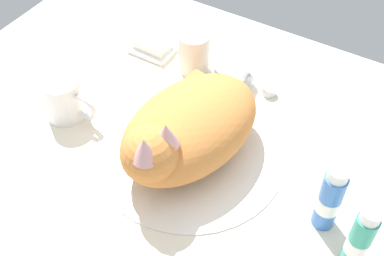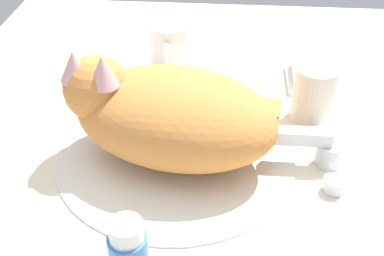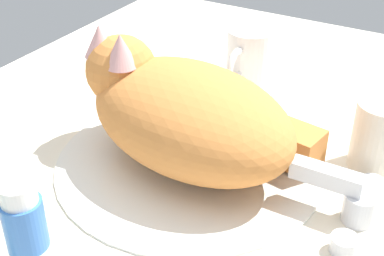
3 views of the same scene
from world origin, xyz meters
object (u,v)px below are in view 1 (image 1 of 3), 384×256
(toothpaste_bottle, at_px, (330,199))
(mouthwash_bottle, at_px, (359,241))
(faucet, at_px, (242,79))
(cat, at_px, (185,129))
(rinse_cup, at_px, (194,53))
(coffee_mug, at_px, (64,98))
(soap_bar, at_px, (152,43))

(toothpaste_bottle, height_order, mouthwash_bottle, mouthwash_bottle)
(faucet, relative_size, mouthwash_bottle, 1.01)
(cat, xyz_separation_m, toothpaste_bottle, (0.25, -0.00, -0.01))
(faucet, xyz_separation_m, mouthwash_bottle, (0.31, -0.26, 0.04))
(mouthwash_bottle, bearing_deg, rinse_cup, 148.34)
(toothpaste_bottle, bearing_deg, mouthwash_bottle, -38.06)
(cat, distance_m, toothpaste_bottle, 0.25)
(coffee_mug, bearing_deg, rinse_cup, 59.64)
(rinse_cup, bearing_deg, soap_bar, 177.83)
(mouthwash_bottle, bearing_deg, cat, 171.02)
(faucet, height_order, soap_bar, faucet)
(coffee_mug, height_order, rinse_cup, rinse_cup)
(faucet, distance_m, cat, 0.21)
(rinse_cup, bearing_deg, faucet, -0.38)
(faucet, bearing_deg, rinse_cup, 179.62)
(rinse_cup, distance_m, mouthwash_bottle, 0.49)
(soap_bar, height_order, mouthwash_bottle, mouthwash_bottle)
(toothpaste_bottle, bearing_deg, cat, 179.37)
(faucet, xyz_separation_m, rinse_cup, (-0.11, 0.00, 0.02))
(faucet, height_order, mouthwash_bottle, mouthwash_bottle)
(soap_bar, xyz_separation_m, toothpaste_bottle, (0.46, -0.21, 0.04))
(mouthwash_bottle, bearing_deg, faucet, 140.15)
(rinse_cup, distance_m, soap_bar, 0.11)
(faucet, distance_m, soap_bar, 0.22)
(mouthwash_bottle, bearing_deg, soap_bar, 153.43)
(cat, relative_size, rinse_cup, 3.56)
(coffee_mug, bearing_deg, mouthwash_bottle, -2.48)
(coffee_mug, distance_m, mouthwash_bottle, 0.56)
(faucet, distance_m, rinse_cup, 0.11)
(cat, relative_size, mouthwash_bottle, 2.31)
(mouthwash_bottle, bearing_deg, coffee_mug, 177.52)
(soap_bar, bearing_deg, rinse_cup, -2.17)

